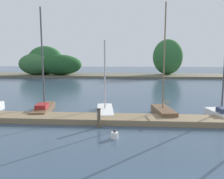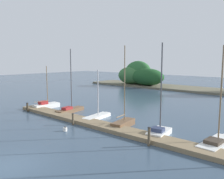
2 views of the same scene
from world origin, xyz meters
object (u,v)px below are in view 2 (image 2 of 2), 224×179
object	(u,v)px
sailboat_4	(160,130)
channel_buoy_0	(65,129)
mooring_piling_0	(27,107)
sailboat_0	(47,105)
sailboat_2	(98,116)
mooring_piling_1	(73,119)
mooring_piling_2	(149,136)
sailboat_1	(71,109)
sailboat_5	(217,142)
sailboat_3	(124,122)

from	to	relation	value
sailboat_4	channel_buoy_0	distance (m)	8.21
mooring_piling_0	sailboat_0	bearing A→B (deg)	90.53
mooring_piling_0	sailboat_4	bearing A→B (deg)	8.62
sailboat_2	mooring_piling_1	world-z (taller)	sailboat_2
sailboat_2	mooring_piling_2	distance (m)	9.13
mooring_piling_1	channel_buoy_0	distance (m)	2.06
sailboat_2	channel_buoy_0	distance (m)	5.22
sailboat_2	mooring_piling_1	bearing A→B (deg)	173.05
sailboat_4	mooring_piling_0	size ratio (longest dim) A/B	7.07
sailboat_0	mooring_piling_2	size ratio (longest dim) A/B	3.86
sailboat_4	channel_buoy_0	xyz separation A→B (m)	(-6.92, -4.40, -0.27)
sailboat_4	mooring_piling_1	xyz separation A→B (m)	(-7.94, -2.65, 0.12)
mooring_piling_1	sailboat_1	bearing A→B (deg)	143.18
sailboat_0	channel_buoy_0	bearing A→B (deg)	-111.53
sailboat_4	mooring_piling_1	bearing A→B (deg)	100.14
sailboat_2	mooring_piling_2	xyz separation A→B (m)	(8.51, -3.28, 0.43)
sailboat_0	sailboat_5	size ratio (longest dim) A/B	0.74
sailboat_3	mooring_piling_1	bearing A→B (deg)	116.14
sailboat_0	sailboat_5	xyz separation A→B (m)	(21.07, 0.49, -0.05)
sailboat_2	sailboat_3	size ratio (longest dim) A/B	0.69
sailboat_0	sailboat_4	world-z (taller)	sailboat_4
sailboat_1	channel_buoy_0	size ratio (longest dim) A/B	16.68
sailboat_5	channel_buoy_0	world-z (taller)	sailboat_5
sailboat_0	sailboat_3	xyz separation A→B (m)	(12.79, -0.03, 0.02)
sailboat_1	mooring_piling_2	size ratio (longest dim) A/B	5.32
sailboat_2	sailboat_4	xyz separation A→B (m)	(7.93, -0.72, 0.16)
sailboat_3	mooring_piling_0	size ratio (longest dim) A/B	6.99
sailboat_4	channel_buoy_0	bearing A→B (deg)	114.09
sailboat_1	sailboat_3	world-z (taller)	sailboat_3
sailboat_1	mooring_piling_1	distance (m)	5.63
sailboat_4	mooring_piling_1	distance (m)	8.37
sailboat_3	channel_buoy_0	distance (m)	5.48
sailboat_3	sailboat_5	xyz separation A→B (m)	(8.27, 0.52, -0.06)
sailboat_0	mooring_piling_1	distance (m)	9.19
sailboat_0	channel_buoy_0	distance (m)	10.79
sailboat_0	sailboat_5	bearing A→B (deg)	-85.02
sailboat_5	mooring_piling_2	xyz separation A→B (m)	(-3.80, -3.24, 0.37)
sailboat_3	channel_buoy_0	size ratio (longest dim) A/B	16.81
mooring_piling_0	mooring_piling_2	world-z (taller)	mooring_piling_2
sailboat_0	sailboat_3	world-z (taller)	sailboat_3
sailboat_2	sailboat_3	distance (m)	4.09
sailboat_1	channel_buoy_0	world-z (taller)	sailboat_1
sailboat_1	sailboat_3	distance (m)	8.57
sailboat_1	sailboat_5	xyz separation A→B (m)	(16.83, -0.04, -0.08)
sailboat_3	channel_buoy_0	bearing A→B (deg)	137.73
sailboat_0	mooring_piling_0	xyz separation A→B (m)	(0.02, -2.71, 0.16)
sailboat_3	channel_buoy_0	xyz separation A→B (m)	(-3.04, -4.55, -0.24)
sailboat_3	mooring_piling_2	distance (m)	5.24
sailboat_4	sailboat_3	bearing A→B (deg)	79.38
sailboat_0	sailboat_1	size ratio (longest dim) A/B	0.73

